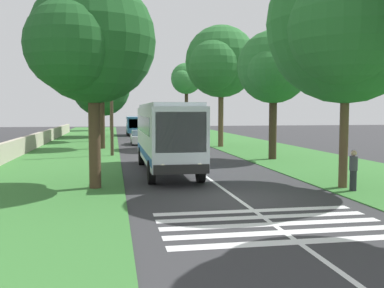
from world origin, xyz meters
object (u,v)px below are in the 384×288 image
roadside_tree_left_3 (110,87)px  trailing_car_1 (172,134)px  trailing_minibus_0 (135,124)px  utility_pole (112,101)px  roadside_tree_left_1 (98,72)px  roadside_tree_right_3 (341,29)px  coach_bus (166,133)px  roadside_tree_left_2 (100,76)px  roadside_tree_left_0 (100,89)px  trailing_car_0 (140,138)px  roadside_tree_left_4 (90,45)px  roadside_tree_right_0 (272,69)px  roadside_tree_right_2 (219,64)px  pedestrian (353,170)px  roadside_tree_right_4 (185,80)px

roadside_tree_left_3 → trailing_car_1: bearing=-165.3°
trailing_minibus_0 → utility_pole: (-27.75, 2.95, 2.54)m
roadside_tree_left_1 → roadside_tree_right_3: size_ratio=0.96×
coach_bus → roadside_tree_left_2: 16.88m
trailing_minibus_0 → roadside_tree_left_0: bearing=125.0°
trailing_car_0 → trailing_car_1: size_ratio=1.00×
roadside_tree_left_4 → roadside_tree_right_3: bearing=-98.9°
roadside_tree_right_0 → roadside_tree_right_2: bearing=5.7°
roadside_tree_left_1 → roadside_tree_left_4: size_ratio=1.11×
roadside_tree_right_2 → roadside_tree_right_3: roadside_tree_right_2 is taller
roadside_tree_left_3 → utility_pole: (-43.58, -0.42, -3.31)m
roadside_tree_left_1 → trailing_car_0: bearing=-139.3°
pedestrian → utility_pole: bearing=31.0°
trailing_minibus_0 → roadside_tree_left_1: bearing=159.2°
roadside_tree_left_4 → roadside_tree_right_3: (-1.66, -10.58, 0.70)m
roadside_tree_left_1 → roadside_tree_left_4: 29.92m
roadside_tree_left_3 → utility_pole: 43.70m
roadside_tree_left_3 → roadside_tree_left_4: roadside_tree_left_3 is taller
roadside_tree_left_4 → utility_pole: roadside_tree_left_4 is taller
coach_bus → roadside_tree_left_1: (25.26, 4.46, 5.39)m
roadside_tree_right_4 → roadside_tree_right_3: bearing=178.6°
utility_pole → coach_bus: bearing=-162.2°
trailing_car_1 → roadside_tree_left_1: roadside_tree_left_1 is taller
coach_bus → roadside_tree_left_3: (52.80, 3.38, 5.25)m
pedestrian → roadside_tree_left_1: bearing=19.3°
roadside_tree_left_2 → roadside_tree_left_3: 36.96m
roadside_tree_right_0 → roadside_tree_right_4: 37.70m
trailing_minibus_0 → roadside_tree_left_4: bearing=174.8°
trailing_car_0 → trailing_car_1: bearing=-34.8°
trailing_car_1 → roadside_tree_left_4: 31.97m
roadside_tree_right_3 → utility_pole: size_ratio=1.33×
roadside_tree_right_4 → roadside_tree_left_3: bearing=48.1°
roadside_tree_right_2 → pedestrian: roadside_tree_right_2 is taller
trailing_car_0 → roadside_tree_right_4: (22.26, -8.20, 7.37)m
coach_bus → utility_pole: bearing=17.8°
roadside_tree_right_2 → roadside_tree_left_0: bearing=32.1°
roadside_tree_left_0 → roadside_tree_right_2: (-17.97, -11.26, 1.55)m
roadside_tree_right_4 → trailing_car_1: bearing=165.5°
coach_bus → utility_pole: size_ratio=1.43×
trailing_car_1 → pedestrian: bearing=-174.3°
trailing_car_1 → pedestrian: 33.45m
roadside_tree_right_3 → utility_pole: roadside_tree_right_3 is taller
coach_bus → roadside_tree_right_3: 10.37m
roadside_tree_left_2 → pedestrian: roadside_tree_left_2 is taller
trailing_car_0 → roadside_tree_right_4: 24.84m
roadside_tree_left_3 → roadside_tree_left_1: bearing=177.7°
trailing_minibus_0 → utility_pole: size_ratio=0.77×
roadside_tree_left_3 → roadside_tree_right_4: roadside_tree_right_4 is taller
trailing_car_0 → roadside_tree_left_1: size_ratio=0.43×
roadside_tree_left_2 → pedestrian: size_ratio=5.27×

